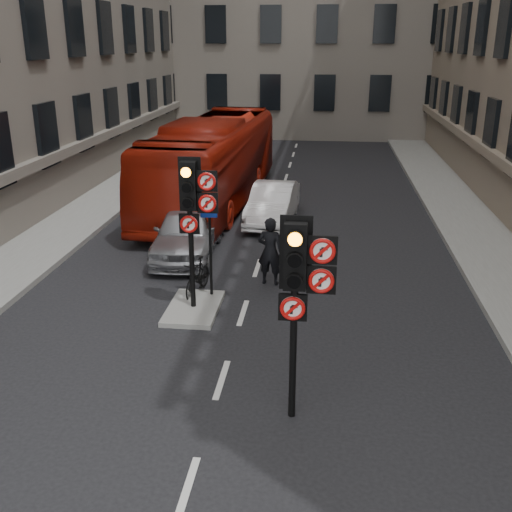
% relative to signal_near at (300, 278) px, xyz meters
% --- Properties ---
extents(ground, '(120.00, 120.00, 0.00)m').
position_rel_signal_near_xyz_m(ground, '(-1.49, -0.99, -2.58)').
color(ground, black).
rests_on(ground, ground).
extents(pavement_left, '(3.00, 50.00, 0.16)m').
position_rel_signal_near_xyz_m(pavement_left, '(-8.69, 11.01, -2.50)').
color(pavement_left, gray).
rests_on(pavement_left, ground).
extents(pavement_right, '(3.00, 50.00, 0.16)m').
position_rel_signal_near_xyz_m(pavement_right, '(5.71, 11.01, -2.50)').
color(pavement_right, gray).
rests_on(pavement_right, ground).
extents(centre_island, '(1.20, 2.00, 0.12)m').
position_rel_signal_near_xyz_m(centre_island, '(-2.69, 4.01, -2.52)').
color(centre_island, gray).
rests_on(centre_island, ground).
extents(signal_near, '(0.91, 0.40, 3.58)m').
position_rel_signal_near_xyz_m(signal_near, '(0.00, 0.00, 0.00)').
color(signal_near, black).
rests_on(signal_near, ground).
extents(signal_far, '(0.91, 0.40, 3.58)m').
position_rel_signal_near_xyz_m(signal_far, '(-2.60, 4.00, 0.12)').
color(signal_far, black).
rests_on(signal_far, centre_island).
extents(car_silver, '(2.07, 4.52, 1.50)m').
position_rel_signal_near_xyz_m(car_silver, '(-3.70, 7.89, -1.83)').
color(car_silver, '#96989D').
rests_on(car_silver, ground).
extents(car_white, '(1.71, 4.21, 1.36)m').
position_rel_signal_near_xyz_m(car_white, '(-1.46, 11.64, -1.90)').
color(car_white, white).
rests_on(car_white, ground).
extents(car_pink, '(1.78, 4.11, 1.18)m').
position_rel_signal_near_xyz_m(car_pink, '(-3.95, 15.03, -1.99)').
color(car_pink, '#CD3C9A').
rests_on(car_pink, ground).
extents(bus_red, '(3.56, 12.18, 3.35)m').
position_rel_signal_near_xyz_m(bus_red, '(-3.99, 13.82, -0.91)').
color(bus_red, maroon).
rests_on(bus_red, ground).
extents(motorcycle, '(0.70, 1.60, 0.93)m').
position_rel_signal_near_xyz_m(motorcycle, '(-2.79, 5.01, -2.12)').
color(motorcycle, black).
rests_on(motorcycle, ground).
extents(motorcyclist, '(0.72, 0.53, 1.83)m').
position_rel_signal_near_xyz_m(motorcyclist, '(-1.02, 5.90, -1.67)').
color(motorcyclist, black).
rests_on(motorcyclist, ground).
extents(info_sign, '(0.40, 0.13, 2.34)m').
position_rel_signal_near_xyz_m(info_sign, '(-2.39, 4.74, -0.95)').
color(info_sign, black).
rests_on(info_sign, centre_island).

